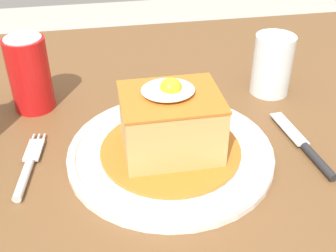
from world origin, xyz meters
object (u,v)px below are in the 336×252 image
object	(u,v)px
fork	(27,169)
drinking_glass	(272,69)
knife	(309,151)
soda_can	(29,74)
main_plate	(171,152)

from	to	relation	value
fork	drinking_glass	bearing A→B (deg)	20.78
knife	fork	bearing A→B (deg)	175.30
soda_can	main_plate	bearing A→B (deg)	-41.74
soda_can	drinking_glass	distance (m)	0.41
fork	soda_can	world-z (taller)	soda_can
knife	drinking_glass	world-z (taller)	drinking_glass
soda_can	knife	bearing A→B (deg)	-27.80
knife	drinking_glass	xyz separation A→B (m)	(0.01, 0.19, 0.04)
drinking_glass	fork	bearing A→B (deg)	-159.22
main_plate	drinking_glass	bearing A→B (deg)	36.67
soda_can	drinking_glass	bearing A→B (deg)	-3.01
main_plate	knife	bearing A→B (deg)	-9.00
knife	drinking_glass	distance (m)	0.19
fork	drinking_glass	world-z (taller)	drinking_glass
main_plate	soda_can	bearing A→B (deg)	138.26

